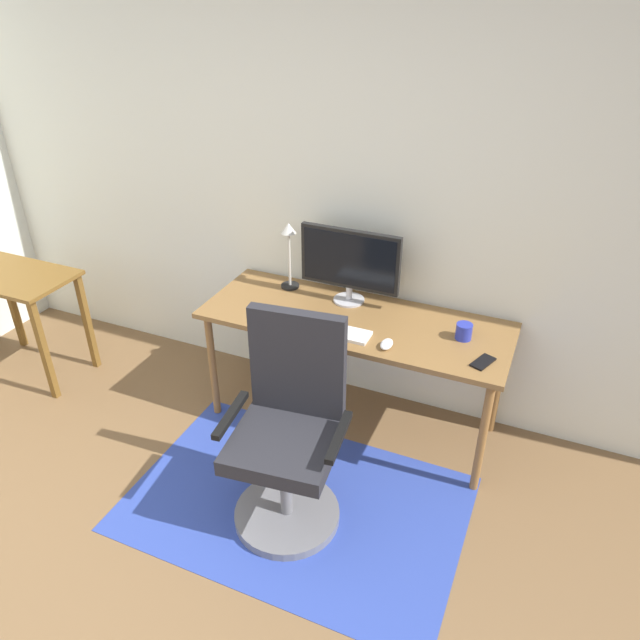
{
  "coord_description": "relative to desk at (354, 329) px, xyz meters",
  "views": [
    {
      "loc": [
        1.18,
        -0.87,
        2.39
      ],
      "look_at": [
        0.12,
        1.56,
        0.83
      ],
      "focal_mm": 33.47,
      "sensor_mm": 36.0,
      "label": 1
    }
  ],
  "objects": [
    {
      "name": "desk",
      "position": [
        0.0,
        0.0,
        0.0
      ],
      "size": [
        1.71,
        0.63,
        0.73
      ],
      "color": "brown",
      "rests_on": "ground"
    },
    {
      "name": "office_chair",
      "position": [
        -0.03,
        -0.77,
        -0.21
      ],
      "size": [
        0.6,
        0.53,
        1.08
      ],
      "rotation": [
        0.0,
        0.0,
        0.12
      ],
      "color": "slate",
      "rests_on": "ground"
    },
    {
      "name": "desk_lamp",
      "position": [
        -0.49,
        0.2,
        0.33
      ],
      "size": [
        0.11,
        0.11,
        0.41
      ],
      "color": "black",
      "rests_on": "desk"
    },
    {
      "name": "monitor",
      "position": [
        -0.1,
        0.17,
        0.32
      ],
      "size": [
        0.58,
        0.18,
        0.44
      ],
      "color": "#B2B2B7",
      "rests_on": "desk"
    },
    {
      "name": "computer_mouse",
      "position": [
        0.25,
        -0.21,
        0.08
      ],
      "size": [
        0.06,
        0.1,
        0.03
      ],
      "primitive_type": "ellipsoid",
      "color": "white",
      "rests_on": "desk"
    },
    {
      "name": "coffee_cup",
      "position": [
        0.59,
        0.03,
        0.11
      ],
      "size": [
        0.08,
        0.08,
        0.09
      ],
      "primitive_type": "cylinder",
      "color": "#2531A2",
      "rests_on": "desk"
    },
    {
      "name": "area_rug",
      "position": [
        -0.03,
        -0.73,
        -0.66
      ],
      "size": [
        1.7,
        1.12,
        0.01
      ],
      "primitive_type": "cube",
      "color": "#2B4096",
      "rests_on": "ground"
    },
    {
      "name": "cell_phone",
      "position": [
        0.73,
        -0.16,
        0.07
      ],
      "size": [
        0.11,
        0.16,
        0.01
      ],
      "primitive_type": "cube",
      "rotation": [
        0.0,
        0.0,
        -0.37
      ],
      "color": "black",
      "rests_on": "desk"
    },
    {
      "name": "keyboard",
      "position": [
        -0.07,
        -0.18,
        0.08
      ],
      "size": [
        0.43,
        0.13,
        0.02
      ],
      "primitive_type": "cube",
      "color": "white",
      "rests_on": "desk"
    },
    {
      "name": "wall_back",
      "position": [
        -0.22,
        0.39,
        0.64
      ],
      "size": [
        6.0,
        0.1,
        2.6
      ],
      "primitive_type": "cube",
      "color": "silver",
      "rests_on": "ground"
    },
    {
      "name": "side_table",
      "position": [
        -2.18,
        -0.35,
        -0.07
      ],
      "size": [
        0.76,
        0.46,
        0.73
      ],
      "color": "brown",
      "rests_on": "ground"
    }
  ]
}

